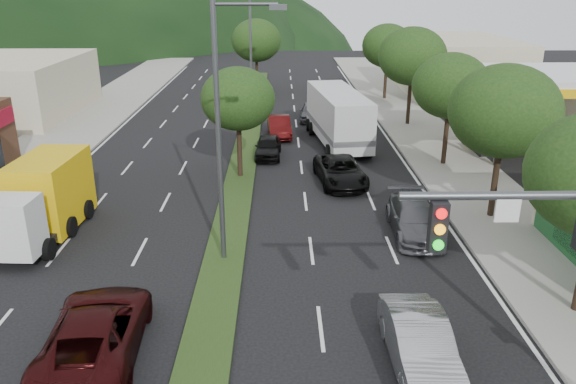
{
  "coord_description": "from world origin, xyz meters",
  "views": [
    {
      "loc": [
        2.24,
        -11.88,
        10.3
      ],
      "look_at": [
        2.57,
        10.62,
        1.86
      ],
      "focal_mm": 35.0,
      "sensor_mm": 36.0,
      "label": 1
    }
  ],
  "objects_px": {
    "sedan_silver": "(420,344)",
    "motorhome": "(338,116)",
    "tree_r_e": "(387,46)",
    "car_queue_a": "(268,147)",
    "car_queue_e": "(311,111)",
    "car_queue_b": "(414,219)",
    "tree_r_b": "(504,111)",
    "tree_r_c": "(451,86)",
    "car_queue_d": "(340,171)",
    "box_truck": "(44,201)",
    "streetlight_near": "(224,121)",
    "car_queue_c": "(279,126)",
    "tree_r_d": "(412,56)",
    "streetlight_mid": "(253,47)",
    "tree_med_far": "(256,40)",
    "suv_maroon": "(96,332)",
    "car_queue_f": "(341,99)",
    "tree_med_near": "(238,99)"
  },
  "relations": [
    {
      "from": "tree_med_far",
      "to": "streetlight_near",
      "type": "bearing_deg",
      "value": -89.67
    },
    {
      "from": "box_truck",
      "to": "suv_maroon",
      "type": "bearing_deg",
      "value": 121.92
    },
    {
      "from": "sedan_silver",
      "to": "suv_maroon",
      "type": "bearing_deg",
      "value": 174.82
    },
    {
      "from": "sedan_silver",
      "to": "motorhome",
      "type": "relative_size",
      "value": 0.48
    },
    {
      "from": "car_queue_d",
      "to": "car_queue_f",
      "type": "relative_size",
      "value": 1.1
    },
    {
      "from": "tree_med_far",
      "to": "box_truck",
      "type": "xyz_separation_m",
      "value": [
        -7.9,
        -33.38,
        -3.48
      ]
    },
    {
      "from": "tree_r_d",
      "to": "streetlight_mid",
      "type": "xyz_separation_m",
      "value": [
        -11.79,
        3.0,
        0.4
      ]
    },
    {
      "from": "tree_med_near",
      "to": "car_queue_b",
      "type": "height_order",
      "value": "tree_med_near"
    },
    {
      "from": "tree_r_b",
      "to": "tree_med_far",
      "type": "xyz_separation_m",
      "value": [
        -12.0,
        32.0,
        -0.03
      ]
    },
    {
      "from": "tree_r_d",
      "to": "car_queue_b",
      "type": "distance_m",
      "value": 20.56
    },
    {
      "from": "car_queue_d",
      "to": "box_truck",
      "type": "xyz_separation_m",
      "value": [
        -13.4,
        -6.26,
        0.83
      ]
    },
    {
      "from": "car_queue_a",
      "to": "car_queue_d",
      "type": "xyz_separation_m",
      "value": [
        4.0,
        -5.0,
        0.04
      ]
    },
    {
      "from": "suv_maroon",
      "to": "car_queue_d",
      "type": "bearing_deg",
      "value": -123.84
    },
    {
      "from": "tree_med_near",
      "to": "car_queue_f",
      "type": "bearing_deg",
      "value": 67.97
    },
    {
      "from": "tree_r_b",
      "to": "car_queue_c",
      "type": "xyz_separation_m",
      "value": [
        -9.81,
        14.88,
        -4.32
      ]
    },
    {
      "from": "suv_maroon",
      "to": "car_queue_c",
      "type": "height_order",
      "value": "suv_maroon"
    },
    {
      "from": "tree_med_far",
      "to": "sedan_silver",
      "type": "bearing_deg",
      "value": -81.8
    },
    {
      "from": "tree_r_e",
      "to": "car_queue_a",
      "type": "xyz_separation_m",
      "value": [
        -10.5,
        -18.12,
        -4.23
      ]
    },
    {
      "from": "tree_r_b",
      "to": "tree_med_far",
      "type": "relative_size",
      "value": 1.0
    },
    {
      "from": "sedan_silver",
      "to": "car_queue_d",
      "type": "relative_size",
      "value": 0.9
    },
    {
      "from": "streetlight_mid",
      "to": "car_queue_e",
      "type": "bearing_deg",
      "value": -14.03
    },
    {
      "from": "sedan_silver",
      "to": "car_queue_b",
      "type": "bearing_deg",
      "value": 76.98
    },
    {
      "from": "tree_r_e",
      "to": "car_queue_c",
      "type": "bearing_deg",
      "value": -126.77
    },
    {
      "from": "streetlight_mid",
      "to": "car_queue_f",
      "type": "distance_m",
      "value": 9.72
    },
    {
      "from": "tree_r_d",
      "to": "suv_maroon",
      "type": "height_order",
      "value": "tree_r_d"
    },
    {
      "from": "tree_med_far",
      "to": "car_queue_c",
      "type": "xyz_separation_m",
      "value": [
        2.19,
        -17.12,
        -4.29
      ]
    },
    {
      "from": "car_queue_d",
      "to": "box_truck",
      "type": "distance_m",
      "value": 14.81
    },
    {
      "from": "tree_med_far",
      "to": "suv_maroon",
      "type": "distance_m",
      "value": 42.33
    },
    {
      "from": "tree_med_near",
      "to": "box_truck",
      "type": "xyz_separation_m",
      "value": [
        -7.9,
        -7.38,
        -2.9
      ]
    },
    {
      "from": "tree_med_far",
      "to": "car_queue_a",
      "type": "distance_m",
      "value": 22.6
    },
    {
      "from": "car_queue_e",
      "to": "tree_r_b",
      "type": "bearing_deg",
      "value": -64.19
    },
    {
      "from": "suv_maroon",
      "to": "car_queue_a",
      "type": "relative_size",
      "value": 1.46
    },
    {
      "from": "streetlight_near",
      "to": "car_queue_c",
      "type": "bearing_deg",
      "value": 83.99
    },
    {
      "from": "tree_r_b",
      "to": "tree_r_c",
      "type": "bearing_deg",
      "value": 90.0
    },
    {
      "from": "streetlight_mid",
      "to": "motorhome",
      "type": "xyz_separation_m",
      "value": [
        5.91,
        -8.12,
        -3.69
      ]
    },
    {
      "from": "sedan_silver",
      "to": "box_truck",
      "type": "bearing_deg",
      "value": 145.43
    },
    {
      "from": "tree_r_d",
      "to": "suv_maroon",
      "type": "distance_m",
      "value": 32.13
    },
    {
      "from": "car_queue_e",
      "to": "car_queue_b",
      "type": "bearing_deg",
      "value": -75.54
    },
    {
      "from": "sedan_silver",
      "to": "car_queue_f",
      "type": "bearing_deg",
      "value": 86.48
    },
    {
      "from": "car_queue_b",
      "to": "car_queue_d",
      "type": "distance_m",
      "value": 7.03
    },
    {
      "from": "streetlight_near",
      "to": "car_queue_f",
      "type": "bearing_deg",
      "value": 75.56
    },
    {
      "from": "streetlight_mid",
      "to": "car_queue_a",
      "type": "height_order",
      "value": "streetlight_mid"
    },
    {
      "from": "tree_r_d",
      "to": "car_queue_d",
      "type": "relative_size",
      "value": 1.43
    },
    {
      "from": "streetlight_mid",
      "to": "car_queue_e",
      "type": "relative_size",
      "value": 2.47
    },
    {
      "from": "sedan_silver",
      "to": "motorhome",
      "type": "height_order",
      "value": "motorhome"
    },
    {
      "from": "streetlight_near",
      "to": "car_queue_d",
      "type": "bearing_deg",
      "value": 59.17
    },
    {
      "from": "streetlight_near",
      "to": "tree_r_e",
      "type": "bearing_deg",
      "value": 69.77
    },
    {
      "from": "tree_r_c",
      "to": "motorhome",
      "type": "distance_m",
      "value": 8.16
    },
    {
      "from": "tree_r_d",
      "to": "car_queue_c",
      "type": "distance_m",
      "value": 11.22
    },
    {
      "from": "car_queue_d",
      "to": "car_queue_e",
      "type": "height_order",
      "value": "car_queue_d"
    }
  ]
}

